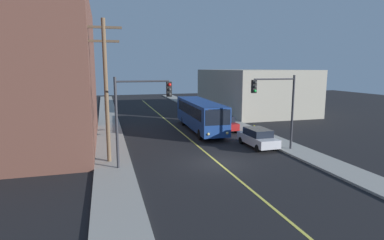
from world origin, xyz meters
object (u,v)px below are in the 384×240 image
utility_pole_near (106,85)px  city_bus (200,114)px  parked_car_silver (258,138)px  fire_hydrant (254,129)px  parked_car_red (223,123)px  traffic_signal_right_corner (276,99)px  traffic_signal_left_corner (140,105)px

utility_pole_near → city_bus: bearing=44.2°
parked_car_silver → fire_hydrant: parked_car_silver is taller
parked_car_silver → city_bus: bearing=107.7°
parked_car_red → traffic_signal_right_corner: 9.95m
city_bus → fire_hydrant: 5.96m
parked_car_red → fire_hydrant: 3.65m
city_bus → traffic_signal_left_corner: (-7.61, -11.17, 2.49)m
parked_car_red → fire_hydrant: bearing=-53.4°
parked_car_silver → fire_hydrant: (2.04, 4.68, -0.26)m
fire_hydrant → parked_car_silver: bearing=-113.5°
traffic_signal_right_corner → fire_hydrant: size_ratio=7.14×
parked_car_red → fire_hydrant: size_ratio=5.28×
city_bus → parked_car_red: 2.73m
utility_pole_near → traffic_signal_right_corner: size_ratio=1.64×
city_bus → parked_car_silver: city_bus is taller
parked_car_silver → parked_car_red: same height
city_bus → traffic_signal_right_corner: 10.70m
parked_car_silver → utility_pole_near: (-12.31, -1.22, 4.72)m
city_bus → fire_hydrant: size_ratio=14.55×
parked_car_red → traffic_signal_left_corner: size_ratio=0.74×
parked_car_red → fire_hydrant: (2.17, -2.93, -0.26)m
fire_hydrant → traffic_signal_left_corner: bearing=-148.0°
parked_car_silver → parked_car_red: bearing=91.0°
traffic_signal_left_corner → parked_car_red: bearing=46.4°
utility_pole_near → fire_hydrant: 16.29m
parked_car_silver → traffic_signal_right_corner: (0.60, -1.70, 3.46)m
parked_car_red → traffic_signal_right_corner: bearing=-85.5°
parked_car_silver → traffic_signal_left_corner: traffic_signal_left_corner is taller
fire_hydrant → utility_pole_near: bearing=-157.6°
traffic_signal_left_corner → fire_hydrant: 14.92m
parked_car_silver → fire_hydrant: bearing=66.5°
utility_pole_near → parked_car_silver: bearing=5.6°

